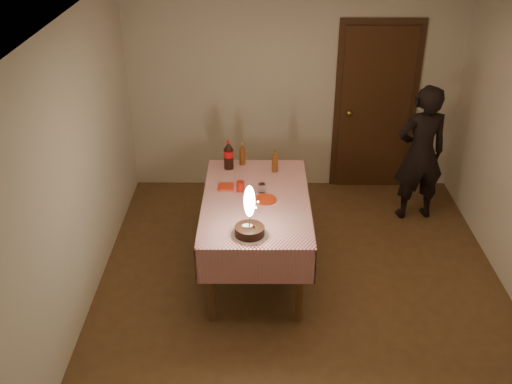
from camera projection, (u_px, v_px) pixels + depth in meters
ground at (301, 290)px, 5.84m from camera, size 4.00×4.50×0.01m
room_shell at (312, 130)px, 5.11m from camera, size 4.04×4.54×2.62m
dining_table at (256, 209)px, 5.76m from camera, size 1.02×1.72×0.85m
birthday_cake at (250, 222)px, 5.09m from camera, size 0.32×0.32×0.48m
red_plate at (265, 199)px, 5.69m from camera, size 0.22×0.22×0.01m
red_cup at (241, 186)px, 5.83m from camera, size 0.08×0.08×0.10m
clear_cup at (262, 188)px, 5.81m from camera, size 0.07×0.07×0.09m
napkin_stack at (226, 187)px, 5.90m from camera, size 0.15×0.15×0.02m
cola_bottle at (229, 155)px, 6.21m from camera, size 0.10×0.10×0.32m
amber_bottle_left at (242, 154)px, 6.31m from camera, size 0.06×0.06×0.25m
amber_bottle_right at (275, 161)px, 6.16m from camera, size 0.06×0.06×0.25m
photographer at (420, 153)px, 6.71m from camera, size 0.64×0.48×1.60m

